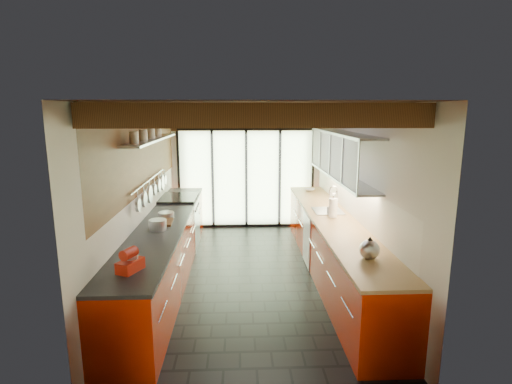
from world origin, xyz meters
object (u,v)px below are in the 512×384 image
Objects in this scene: paper_towel at (333,208)px; bowl at (310,190)px; stand_mixer at (130,262)px; soap_bottle at (330,209)px; kettle at (370,248)px.

paper_towel is 2.02m from bowl.
stand_mixer is 1.57× the size of bowl.
paper_towel is 0.18m from soap_bottle.
paper_towel is (0.00, 1.73, 0.03)m from kettle.
kettle reaches higher than bowl.
kettle is at bearing 5.41° from stand_mixer.
stand_mixer is at bearing -142.21° from paper_towel.
paper_towel reaches higher than kettle.
kettle is at bearing -90.00° from soap_bottle.
stand_mixer is at bearing -174.59° from kettle.
stand_mixer reaches higher than bowl.
paper_towel reaches higher than stand_mixer.
kettle reaches higher than stand_mixer.
kettle is 1.90m from soap_bottle.
stand_mixer is 3.21m from paper_towel.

